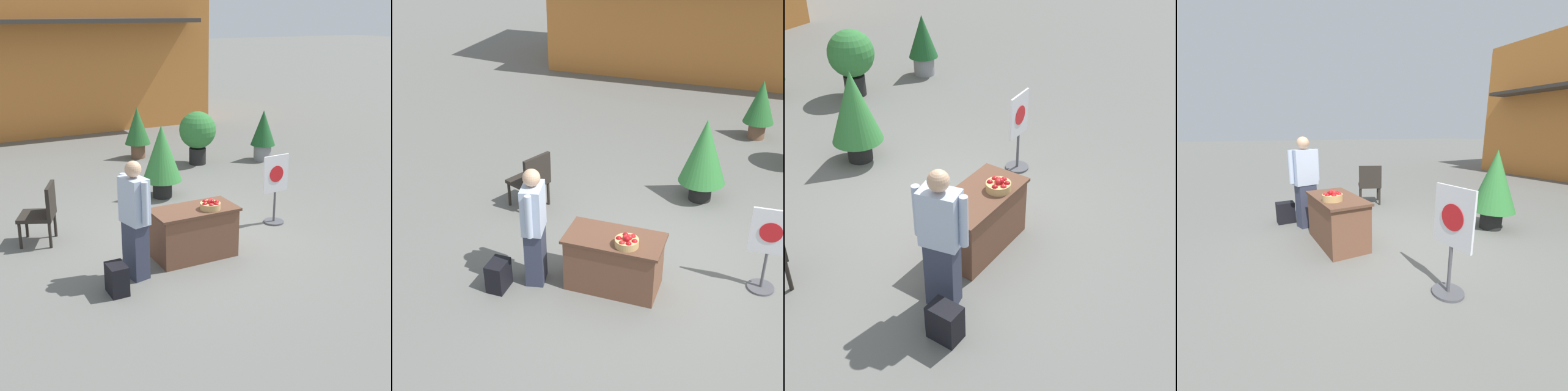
{
  "view_description": "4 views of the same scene",
  "coord_description": "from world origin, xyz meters",
  "views": [
    {
      "loc": [
        -3.87,
        -7.5,
        3.6
      ],
      "look_at": [
        -0.24,
        -0.55,
        0.93
      ],
      "focal_mm": 50.0,
      "sensor_mm": 36.0,
      "label": 1
    },
    {
      "loc": [
        1.28,
        -6.41,
        4.71
      ],
      "look_at": [
        -0.86,
        -0.24,
        1.08
      ],
      "focal_mm": 50.0,
      "sensor_mm": 36.0,
      "label": 2
    },
    {
      "loc": [
        -4.81,
        -3.74,
        4.4
      ],
      "look_at": [
        -0.18,
        -0.59,
        0.63
      ],
      "focal_mm": 50.0,
      "sensor_mm": 36.0,
      "label": 3
    },
    {
      "loc": [
        3.48,
        -2.09,
        1.78
      ],
      "look_at": [
        -0.5,
        0.05,
        0.69
      ],
      "focal_mm": 24.0,
      "sensor_mm": 36.0,
      "label": 4
    }
  ],
  "objects": [
    {
      "name": "person_visitor",
      "position": [
        -1.38,
        -0.92,
        0.88
      ],
      "size": [
        0.34,
        0.6,
        1.71
      ],
      "rotation": [
        0.0,
        0.0,
        0.22
      ],
      "color": "#33384C",
      "rests_on": "ground_plane"
    },
    {
      "name": "backpack",
      "position": [
        -1.79,
        -1.25,
        0.21
      ],
      "size": [
        0.24,
        0.34,
        0.42
      ],
      "color": "black",
      "rests_on": "ground_plane"
    },
    {
      "name": "ground_plane",
      "position": [
        0.0,
        0.0,
        0.0
      ],
      "size": [
        120.0,
        120.0,
        0.0
      ],
      "primitive_type": "plane",
      "color": "slate"
    },
    {
      "name": "potted_plant_near_left",
      "position": [
        1.13,
        5.28,
        0.76
      ],
      "size": [
        0.66,
        0.66,
        1.3
      ],
      "color": "brown",
      "rests_on": "ground_plane"
    },
    {
      "name": "apple_basket",
      "position": [
        -0.13,
        -0.83,
        0.85
      ],
      "size": [
        0.31,
        0.31,
        0.16
      ],
      "color": "tan",
      "rests_on": "display_table"
    },
    {
      "name": "potted_plant_far_right",
      "position": [
        0.4,
        2.13,
        0.87
      ],
      "size": [
        0.8,
        0.8,
        1.49
      ],
      "color": "black",
      "rests_on": "ground_plane"
    },
    {
      "name": "patio_chair",
      "position": [
        -2.25,
        0.92,
        0.55
      ],
      "size": [
        0.72,
        0.72,
        0.99
      ],
      "rotation": [
        0.0,
        0.0,
        2.73
      ],
      "color": "#28231E",
      "rests_on": "ground_plane"
    },
    {
      "name": "poster_board",
      "position": [
        1.58,
        -0.09,
        0.65
      ],
      "size": [
        0.52,
        0.36,
        1.24
      ],
      "rotation": [
        0.0,
        0.0,
        -1.52
      ],
      "color": "#4C4C51",
      "rests_on": "ground_plane"
    },
    {
      "name": "display_table",
      "position": [
        -0.34,
        -0.69,
        0.4
      ],
      "size": [
        1.3,
        0.66,
        0.79
      ],
      "color": "brown",
      "rests_on": "ground_plane"
    }
  ]
}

